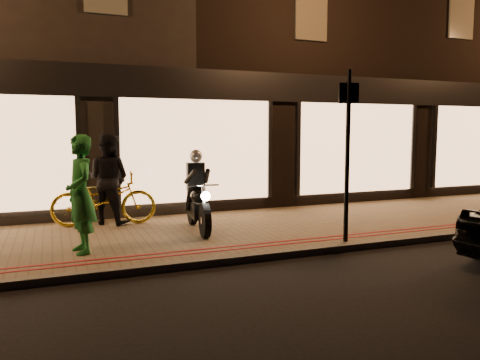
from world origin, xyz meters
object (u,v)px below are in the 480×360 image
sign_post (348,147)px  person_green (80,194)px  motorcycle (198,199)px  bicycle_gold (104,199)px

sign_post → person_green: size_ratio=1.58×
motorcycle → person_green: bearing=-150.7°
motorcycle → bicycle_gold: (-1.66, 1.18, -0.06)m
motorcycle → person_green: 2.45m
person_green → bicycle_gold: bearing=153.4°
sign_post → person_green: bearing=168.1°
sign_post → bicycle_gold: sign_post is taller
bicycle_gold → sign_post: bearing=-123.0°
motorcycle → bicycle_gold: size_ratio=0.92×
motorcycle → sign_post: bearing=-35.5°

